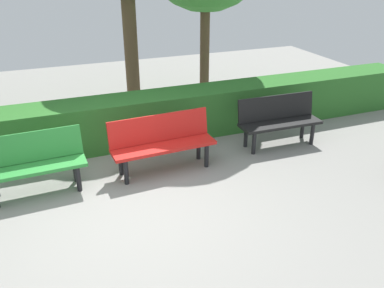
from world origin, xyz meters
name	(u,v)px	position (x,y,z in m)	size (l,w,h in m)	color
ground_plane	(127,205)	(0.00, 0.00, 0.00)	(16.00, 16.00, 0.00)	gray
bench_black	(279,119)	(-2.93, -0.95, 0.48)	(1.46, 0.50, 0.86)	black
bench_red	(162,141)	(-0.77, -0.81, 0.48)	(1.62, 0.53, 0.86)	red
bench_green	(33,161)	(1.09, -0.82, 0.48)	(1.40, 0.51, 0.86)	#2D8C38
hedge_row	(150,118)	(-0.90, -1.95, 0.42)	(11.00, 0.73, 0.84)	#2D6B28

